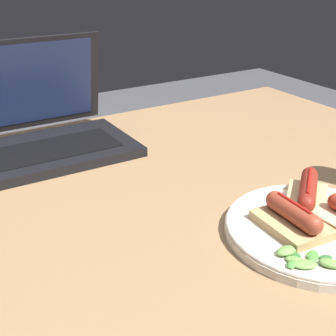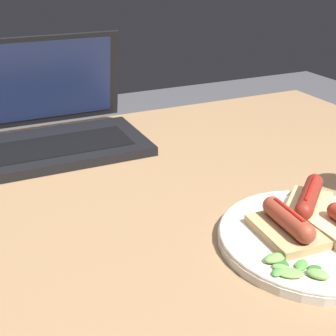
# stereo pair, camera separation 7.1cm
# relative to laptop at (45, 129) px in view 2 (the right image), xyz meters

# --- Properties ---
(desk) EXTENTS (1.33, 0.79, 0.72)m
(desk) POSITION_rel_laptop_xyz_m (0.07, -0.26, -0.11)
(desk) COLOR #93704C
(desk) RESTS_ON ground_plane
(laptop) EXTENTS (0.37, 0.24, 0.21)m
(laptop) POSITION_rel_laptop_xyz_m (0.00, 0.00, 0.00)
(laptop) COLOR black
(laptop) RESTS_ON desk
(plate) EXTENTS (0.25, 0.25, 0.02)m
(plate) POSITION_rel_laptop_xyz_m (0.25, -0.50, -0.03)
(plate) COLOR silver
(plate) RESTS_ON desk
(sausage_toast_left) EXTENTS (0.08, 0.11, 0.04)m
(sausage_toast_left) POSITION_rel_laptop_xyz_m (0.22, -0.48, -0.01)
(sausage_toast_left) COLOR tan
(sausage_toast_left) RESTS_ON plate
(sausage_toast_middle) EXTENTS (0.12, 0.11, 0.04)m
(sausage_toast_middle) POSITION_rel_laptop_xyz_m (0.29, -0.45, -0.01)
(sausage_toast_middle) COLOR tan
(sausage_toast_middle) RESTS_ON plate
(salad_pile) EXTENTS (0.07, 0.07, 0.01)m
(salad_pile) POSITION_rel_laptop_xyz_m (0.18, -0.55, -0.02)
(salad_pile) COLOR #2D662D
(salad_pile) RESTS_ON plate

